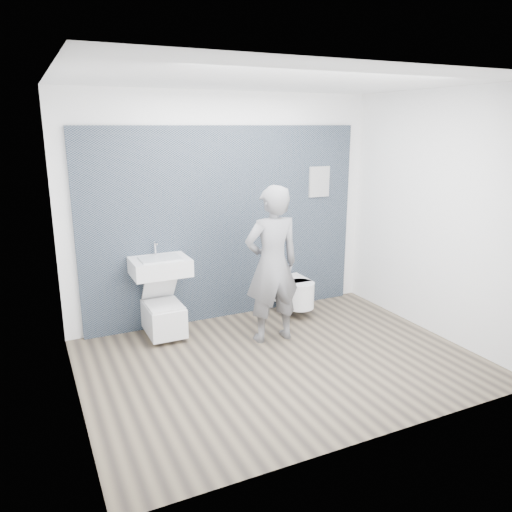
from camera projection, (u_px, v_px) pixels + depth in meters
name	position (u px, v px, depth m)	size (l,w,h in m)	color
ground	(280.00, 361.00, 5.24)	(4.00, 4.00, 0.00)	brown
room_shell	(283.00, 196.00, 4.80)	(4.00, 4.00, 4.00)	white
tile_wall	(228.00, 314.00, 6.53)	(3.60, 0.06, 2.40)	black
washbasin	(160.00, 266.00, 5.69)	(0.65, 0.49, 0.49)	white
toilet_square	(164.00, 316.00, 5.80)	(0.40, 0.59, 0.70)	white
toilet_rounded	(295.00, 292.00, 6.49)	(0.37, 0.63, 0.34)	white
info_placard	(315.00, 301.00, 7.03)	(0.30, 0.03, 0.40)	silver
visitor	(272.00, 265.00, 5.56)	(0.65, 0.43, 1.78)	slate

